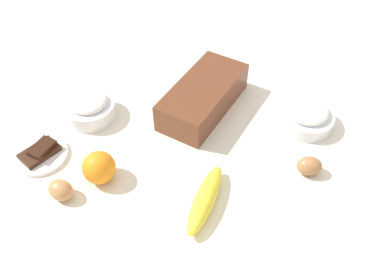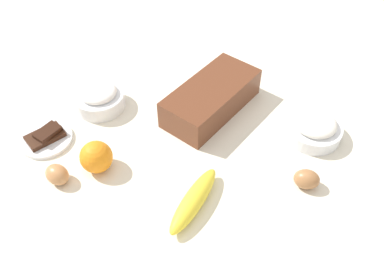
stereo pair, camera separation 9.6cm
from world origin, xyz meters
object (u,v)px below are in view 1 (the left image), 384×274
(flour_bowl, at_px, (307,116))
(sugar_bowl, at_px, (89,107))
(banana, at_px, (205,199))
(egg_near_butter, at_px, (309,166))
(egg_beside_bowl, at_px, (61,190))
(chocolate_plate, at_px, (41,154))
(loaf_pan, at_px, (203,96))
(orange_fruit, at_px, (99,168))

(flour_bowl, xyz_separation_m, sugar_bowl, (-0.32, 0.47, 0.00))
(sugar_bowl, xyz_separation_m, banana, (-0.05, -0.41, -0.01))
(egg_near_butter, bearing_deg, egg_beside_bowl, 134.09)
(banana, xyz_separation_m, egg_near_butter, (0.22, -0.14, 0.00))
(egg_beside_bowl, distance_m, chocolate_plate, 0.14)
(sugar_bowl, relative_size, egg_beside_bowl, 2.28)
(sugar_bowl, relative_size, banana, 0.71)
(flour_bowl, height_order, banana, flour_bowl)
(flour_bowl, relative_size, egg_beside_bowl, 2.36)
(flour_bowl, height_order, egg_near_butter, flour_bowl)
(loaf_pan, xyz_separation_m, banana, (-0.25, -0.19, -0.02))
(chocolate_plate, bearing_deg, egg_beside_bowl, -109.09)
(orange_fruit, relative_size, egg_beside_bowl, 1.29)
(egg_near_butter, height_order, egg_beside_bowl, same)
(banana, height_order, egg_beside_bowl, egg_beside_bowl)
(orange_fruit, xyz_separation_m, egg_near_butter, (0.30, -0.37, -0.02))
(flour_bowl, bearing_deg, sugar_bowl, 123.97)
(loaf_pan, xyz_separation_m, flour_bowl, (0.11, -0.25, -0.01))
(flour_bowl, height_order, chocolate_plate, flour_bowl)
(egg_near_butter, xyz_separation_m, chocolate_plate, (-0.34, 0.54, -0.01))
(flour_bowl, xyz_separation_m, egg_near_butter, (-0.14, -0.08, -0.01))
(sugar_bowl, bearing_deg, chocolate_plate, -176.74)
(egg_beside_bowl, height_order, chocolate_plate, egg_beside_bowl)
(loaf_pan, relative_size, banana, 1.54)
(loaf_pan, xyz_separation_m, chocolate_plate, (-0.38, 0.21, -0.03))
(sugar_bowl, height_order, chocolate_plate, sugar_bowl)
(flour_bowl, bearing_deg, egg_near_butter, -151.77)
(chocolate_plate, bearing_deg, flour_bowl, -43.21)
(chocolate_plate, bearing_deg, egg_near_butter, -57.22)
(banana, bearing_deg, egg_beside_bowl, 123.11)
(flour_bowl, bearing_deg, orange_fruit, 146.55)
(flour_bowl, xyz_separation_m, egg_beside_bowl, (-0.53, 0.33, -0.01))
(orange_fruit, distance_m, egg_beside_bowl, 0.09)
(banana, bearing_deg, orange_fruit, 110.00)
(loaf_pan, height_order, chocolate_plate, loaf_pan)
(egg_near_butter, distance_m, chocolate_plate, 0.64)
(sugar_bowl, xyz_separation_m, egg_beside_bowl, (-0.22, -0.14, -0.01))
(sugar_bowl, xyz_separation_m, orange_fruit, (-0.13, -0.17, 0.01))
(loaf_pan, bearing_deg, egg_near_butter, -102.47)
(sugar_bowl, distance_m, orange_fruit, 0.22)
(flour_bowl, bearing_deg, banana, 170.32)
(loaf_pan, height_order, egg_beside_bowl, loaf_pan)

